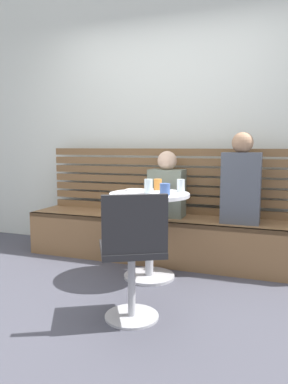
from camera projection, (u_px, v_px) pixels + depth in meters
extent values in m
plane|color=#42424C|center=(106.00, 308.00, 2.59)|extent=(8.00, 8.00, 0.00)
cube|color=silver|center=(172.00, 116.00, 3.94)|extent=(5.20, 0.10, 2.90)
cube|color=brown|center=(159.00, 238.00, 3.68)|extent=(2.70, 0.52, 0.44)
cube|color=brown|center=(151.00, 223.00, 3.43)|extent=(2.70, 0.04, 0.04)
cube|color=brown|center=(166.00, 209.00, 3.87)|extent=(2.65, 0.04, 0.07)
cube|color=brown|center=(166.00, 199.00, 3.86)|extent=(2.65, 0.04, 0.07)
cube|color=brown|center=(166.00, 189.00, 3.85)|extent=(2.65, 0.04, 0.07)
cube|color=brown|center=(166.00, 180.00, 3.83)|extent=(2.65, 0.04, 0.07)
cube|color=brown|center=(166.00, 171.00, 3.82)|extent=(2.65, 0.04, 0.07)
cube|color=brown|center=(166.00, 162.00, 3.81)|extent=(2.65, 0.04, 0.07)
cube|color=brown|center=(166.00, 152.00, 3.80)|extent=(2.65, 0.04, 0.07)
cylinder|color=#ADADB2|center=(149.00, 276.00, 3.20)|extent=(0.44, 0.44, 0.02)
cylinder|color=#ADADB2|center=(149.00, 236.00, 3.15)|extent=(0.07, 0.07, 0.69)
cylinder|color=silver|center=(149.00, 195.00, 3.11)|extent=(0.68, 0.68, 0.03)
cylinder|color=#ADADB2|center=(132.00, 316.00, 2.45)|extent=(0.36, 0.36, 0.02)
cylinder|color=#ADADB2|center=(132.00, 285.00, 2.43)|extent=(0.05, 0.05, 0.45)
cube|color=#232326|center=(131.00, 249.00, 2.40)|extent=(0.54, 0.54, 0.04)
cube|color=#232326|center=(135.00, 224.00, 2.20)|extent=(0.37, 0.23, 0.36)
cube|color=#4C515B|center=(241.00, 188.00, 3.31)|extent=(0.34, 0.22, 0.64)
sphere|color=#A37A5B|center=(243.00, 143.00, 3.26)|extent=(0.19, 0.19, 0.19)
cube|color=slate|center=(167.00, 193.00, 3.63)|extent=(0.34, 0.22, 0.47)
sphere|color=#DBB293|center=(167.00, 161.00, 3.59)|extent=(0.19, 0.19, 0.19)
cylinder|color=white|center=(181.00, 186.00, 3.18)|extent=(0.07, 0.07, 0.11)
cylinder|color=silver|center=(148.00, 186.00, 3.09)|extent=(0.07, 0.07, 0.12)
cylinder|color=orange|center=(158.00, 184.00, 3.32)|extent=(0.07, 0.07, 0.10)
cylinder|color=#3D5B9E|center=(165.00, 189.00, 2.98)|extent=(0.08, 0.08, 0.09)
cylinder|color=white|center=(135.00, 190.00, 3.28)|extent=(0.17, 0.17, 0.01)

